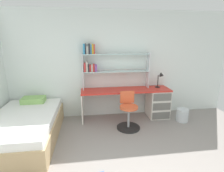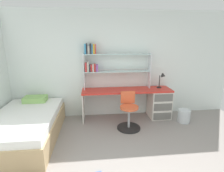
{
  "view_description": "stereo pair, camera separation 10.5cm",
  "coord_description": "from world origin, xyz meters",
  "px_view_note": "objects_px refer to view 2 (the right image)",
  "views": [
    {
      "loc": [
        -0.64,
        -1.61,
        1.92
      ],
      "look_at": [
        -0.18,
        1.71,
        1.04
      ],
      "focal_mm": 28.22,
      "sensor_mm": 36.0,
      "label": 1
    },
    {
      "loc": [
        -0.54,
        -1.62,
        1.92
      ],
      "look_at": [
        -0.18,
        1.71,
        1.04
      ],
      "focal_mm": 28.22,
      "sensor_mm": 36.0,
      "label": 2
    }
  ],
  "objects_px": {
    "swivel_chair": "(129,114)",
    "bed_platform": "(25,126)",
    "desk_lamp": "(163,78)",
    "bookshelf_hutch": "(107,63)",
    "waste_bin": "(184,116)",
    "desk": "(150,101)"
  },
  "relations": [
    {
      "from": "bed_platform",
      "to": "waste_bin",
      "type": "relative_size",
      "value": 6.55
    },
    {
      "from": "desk_lamp",
      "to": "bed_platform",
      "type": "relative_size",
      "value": 0.19
    },
    {
      "from": "desk",
      "to": "bookshelf_hutch",
      "type": "bearing_deg",
      "value": 172.23
    },
    {
      "from": "desk_lamp",
      "to": "bed_platform",
      "type": "bearing_deg",
      "value": -165.95
    },
    {
      "from": "bookshelf_hutch",
      "to": "waste_bin",
      "type": "bearing_deg",
      "value": -15.63
    },
    {
      "from": "bed_platform",
      "to": "waste_bin",
      "type": "xyz_separation_m",
      "value": [
        3.5,
        0.36,
        -0.11
      ]
    },
    {
      "from": "bookshelf_hutch",
      "to": "bed_platform",
      "type": "distance_m",
      "value": 2.21
    },
    {
      "from": "bookshelf_hutch",
      "to": "swivel_chair",
      "type": "relative_size",
      "value": 1.99
    },
    {
      "from": "desk_lamp",
      "to": "bookshelf_hutch",
      "type": "bearing_deg",
      "value": 175.78
    },
    {
      "from": "desk",
      "to": "swivel_chair",
      "type": "height_order",
      "value": "swivel_chair"
    },
    {
      "from": "bed_platform",
      "to": "waste_bin",
      "type": "height_order",
      "value": "bed_platform"
    },
    {
      "from": "desk",
      "to": "bookshelf_hutch",
      "type": "xyz_separation_m",
      "value": [
        -1.08,
        0.15,
        0.96
      ]
    },
    {
      "from": "desk",
      "to": "bed_platform",
      "type": "bearing_deg",
      "value": -165.35
    },
    {
      "from": "desk",
      "to": "swivel_chair",
      "type": "xyz_separation_m",
      "value": [
        -0.64,
        -0.5,
        -0.1
      ]
    },
    {
      "from": "swivel_chair",
      "to": "bed_platform",
      "type": "xyz_separation_m",
      "value": [
        -2.12,
        -0.22,
        -0.07
      ]
    },
    {
      "from": "desk_lamp",
      "to": "swivel_chair",
      "type": "relative_size",
      "value": 0.47
    },
    {
      "from": "desk",
      "to": "waste_bin",
      "type": "relative_size",
      "value": 7.1
    },
    {
      "from": "swivel_chair",
      "to": "bed_platform",
      "type": "relative_size",
      "value": 0.41
    },
    {
      "from": "desk",
      "to": "waste_bin",
      "type": "bearing_deg",
      "value": -26.06
    },
    {
      "from": "desk_lamp",
      "to": "bed_platform",
      "type": "xyz_separation_m",
      "value": [
        -3.07,
        -0.77,
        -0.74
      ]
    },
    {
      "from": "swivel_chair",
      "to": "waste_bin",
      "type": "height_order",
      "value": "swivel_chair"
    },
    {
      "from": "swivel_chair",
      "to": "waste_bin",
      "type": "distance_m",
      "value": 1.4
    }
  ]
}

